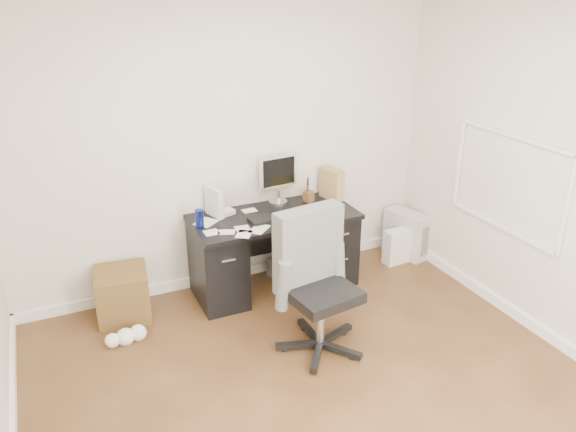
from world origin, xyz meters
name	(u,v)px	position (x,y,z in m)	size (l,w,h in m)	color
ground	(329,405)	(0.00, 0.00, 0.00)	(4.00, 4.00, 0.00)	#422615
room_shell	(339,177)	(0.03, 0.03, 1.66)	(4.02, 4.02, 2.71)	beige
desk	(274,249)	(0.30, 1.65, 0.40)	(1.50, 0.70, 0.75)	black
loose_papers	(256,220)	(0.10, 1.60, 0.75)	(1.10, 0.60, 0.00)	white
lcd_monitor	(278,179)	(0.45, 1.91, 0.99)	(0.38, 0.22, 0.48)	silver
keyboard	(275,217)	(0.28, 1.57, 0.76)	(0.48, 0.16, 0.03)	black
computer_mouse	(311,206)	(0.67, 1.64, 0.78)	(0.06, 0.06, 0.06)	silver
travel_mug	(200,219)	(-0.39, 1.66, 0.83)	(0.07, 0.07, 0.16)	navy
white_binder	(214,202)	(-0.20, 1.85, 0.88)	(0.11, 0.23, 0.26)	silver
magazine_file	(332,184)	(0.97, 1.80, 0.90)	(0.13, 0.26, 0.30)	#A07B4D
pen_cup	(309,189)	(0.74, 1.82, 0.87)	(0.10, 0.10, 0.24)	#543118
yellow_book	(333,211)	(0.81, 1.47, 0.77)	(0.16, 0.20, 0.04)	yellow
paper_remote	(292,225)	(0.34, 1.35, 0.76)	(0.27, 0.22, 0.02)	white
office_chair	(321,286)	(0.25, 0.61, 0.57)	(0.65, 0.65, 1.14)	#555755
pc_tower	(406,234)	(1.84, 1.71, 0.24)	(0.21, 0.48, 0.48)	#B8B2A6
shopping_bag	(397,246)	(1.65, 1.59, 0.18)	(0.27, 0.19, 0.37)	silver
wicker_basket	(123,294)	(-1.09, 1.73, 0.22)	(0.43, 0.43, 0.43)	#483115
desk_printer	(288,266)	(0.51, 1.82, 0.09)	(0.32, 0.26, 0.19)	#5E5E63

